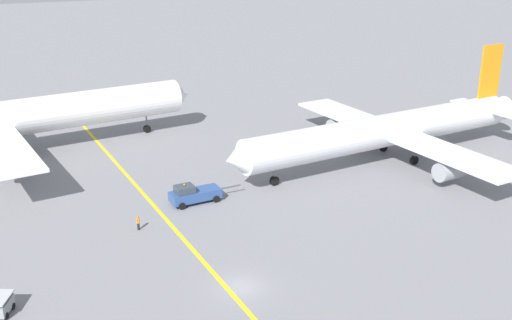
% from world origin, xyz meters
% --- Properties ---
extents(ground_plane, '(600.00, 600.00, 0.00)m').
position_xyz_m(ground_plane, '(0.00, 0.00, 0.00)').
color(ground_plane, gray).
extents(taxiway_stripe, '(6.61, 119.87, 0.01)m').
position_xyz_m(taxiway_stripe, '(-1.83, 10.00, 0.00)').
color(taxiway_stripe, yellow).
rests_on(taxiway_stripe, ground).
extents(airliner_at_gate_left, '(61.34, 47.25, 17.22)m').
position_xyz_m(airliner_at_gate_left, '(-17.68, 49.84, 5.74)').
color(airliner_at_gate_left, white).
rests_on(airliner_at_gate_left, ground).
extents(airliner_being_pushed, '(52.94, 43.41, 15.81)m').
position_xyz_m(airliner_being_pushed, '(33.85, 23.61, 4.71)').
color(airliner_being_pushed, silver).
rests_on(airliner_being_pushed, ground).
extents(pushback_tug, '(9.72, 3.13, 2.84)m').
position_xyz_m(pushback_tug, '(2.46, 20.89, 1.20)').
color(pushback_tug, '#2D4C8C').
rests_on(pushback_tug, ground).
extents(gse_baggage_cart_near_cluster, '(2.61, 3.14, 1.71)m').
position_xyz_m(gse_baggage_cart_near_cluster, '(-21.25, 4.92, 0.86)').
color(gse_baggage_cart_near_cluster, gray).
rests_on(gse_baggage_cart_near_cluster, ground).
extents(ground_crew_wing_walker_right, '(0.38, 0.45, 1.74)m').
position_xyz_m(ground_crew_wing_walker_right, '(-5.90, 16.27, 0.91)').
color(ground_crew_wing_walker_right, black).
rests_on(ground_crew_wing_walker_right, ground).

